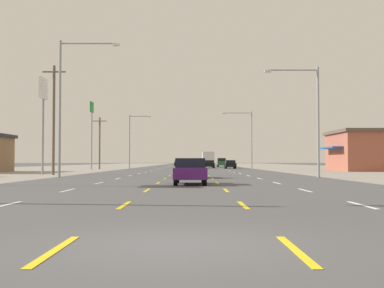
# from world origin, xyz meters

# --- Properties ---
(ground_plane) EXTENTS (572.00, 572.00, 0.00)m
(ground_plane) POSITION_xyz_m (0.00, 66.00, 0.00)
(ground_plane) COLOR #4C4C4F
(lot_apron_left) EXTENTS (28.00, 440.00, 0.01)m
(lot_apron_left) POSITION_xyz_m (-24.75, 66.00, 0.00)
(lot_apron_left) COLOR gray
(lot_apron_left) RESTS_ON ground
(lot_apron_right) EXTENTS (28.00, 440.00, 0.01)m
(lot_apron_right) POSITION_xyz_m (24.75, 66.00, 0.00)
(lot_apron_right) COLOR gray
(lot_apron_right) RESTS_ON ground
(lane_markings) EXTENTS (10.64, 227.60, 0.01)m
(lane_markings) POSITION_xyz_m (0.00, 104.50, 0.01)
(lane_markings) COLOR white
(lane_markings) RESTS_ON ground
(signal_span_wire) EXTENTS (26.22, 0.53, 9.10)m
(signal_span_wire) POSITION_xyz_m (-0.00, 8.50, 5.53)
(signal_span_wire) COLOR brown
(signal_span_wire) RESTS_ON ground
(sedan_center_turn_nearest) EXTENTS (1.80, 4.50, 1.46)m
(sedan_center_turn_nearest) POSITION_xyz_m (0.14, 20.44, 0.76)
(sedan_center_turn_nearest) COLOR #4C196B
(sedan_center_turn_nearest) RESTS_ON ground
(sedan_center_turn_near) EXTENTS (1.80, 4.50, 1.46)m
(sedan_center_turn_near) POSITION_xyz_m (0.05, 31.20, 0.76)
(sedan_center_turn_near) COLOR black
(sedan_center_turn_near) RESTS_ON ground
(sedan_far_right_mid) EXTENTS (1.80, 4.50, 1.46)m
(sedan_far_right_mid) POSITION_xyz_m (6.82, 78.87, 0.76)
(sedan_far_right_mid) COLOR black
(sedan_far_right_mid) RESTS_ON ground
(sedan_inner_right_midfar) EXTENTS (1.80, 4.50, 1.46)m
(sedan_inner_right_midfar) POSITION_xyz_m (3.46, 85.17, 0.76)
(sedan_inner_right_midfar) COLOR black
(sedan_inner_right_midfar) RESTS_ON ground
(box_truck_inner_right_far) EXTENTS (2.40, 7.20, 3.23)m
(box_truck_inner_right_far) POSITION_xyz_m (3.65, 99.16, 1.84)
(box_truck_inner_right_far) COLOR silver
(box_truck_inner_right_far) RESTS_ON ground
(suv_far_right_farther) EXTENTS (1.98, 4.90, 1.98)m
(suv_far_right_farther) POSITION_xyz_m (6.99, 107.60, 1.03)
(suv_far_right_farther) COLOR #235B2D
(suv_far_right_farther) RESTS_ON ground
(sedan_inner_left_farthest) EXTENTS (1.80, 4.50, 1.46)m
(sedan_inner_left_farthest) POSITION_xyz_m (-3.38, 121.19, 0.76)
(sedan_inner_left_farthest) COLOR black
(sedan_inner_left_farthest) RESTS_ON ground
(storefront_right_row_1) EXTENTS (12.69, 10.99, 5.34)m
(storefront_right_row_1) POSITION_xyz_m (24.71, 58.75, 2.69)
(storefront_right_row_1) COLOR #A35642
(storefront_right_row_1) RESTS_ON ground
(pole_sign_left_row_1) EXTENTS (0.24, 2.19, 9.42)m
(pole_sign_left_row_1) POSITION_xyz_m (-14.30, 41.17, 7.23)
(pole_sign_left_row_1) COLOR gray
(pole_sign_left_row_1) RESTS_ON ground
(pole_sign_left_row_2) EXTENTS (0.24, 1.89, 10.58)m
(pole_sign_left_row_2) POSITION_xyz_m (-15.49, 70.98, 7.81)
(pole_sign_left_row_2) COLOR gray
(pole_sign_left_row_2) RESTS_ON ground
(streetlight_left_row_0) EXTENTS (4.78, 0.26, 10.83)m
(streetlight_left_row_0) POSITION_xyz_m (-9.67, 31.60, 6.28)
(streetlight_left_row_0) COLOR gray
(streetlight_left_row_0) RESTS_ON ground
(streetlight_right_row_0) EXTENTS (4.31, 0.26, 8.72)m
(streetlight_right_row_0) POSITION_xyz_m (9.67, 31.60, 5.13)
(streetlight_right_row_0) COLOR gray
(streetlight_right_row_0) RESTS_ON ground
(streetlight_left_row_1) EXTENTS (3.65, 0.26, 9.00)m
(streetlight_left_row_1) POSITION_xyz_m (-9.78, 75.75, 5.20)
(streetlight_left_row_1) COLOR gray
(streetlight_left_row_1) RESTS_ON ground
(streetlight_right_row_1) EXTENTS (5.00, 0.26, 9.56)m
(streetlight_right_row_1) POSITION_xyz_m (9.58, 75.75, 5.65)
(streetlight_right_row_1) COLOR gray
(streetlight_right_row_1) RESTS_ON ground
(utility_pole_left_row_0) EXTENTS (2.20, 0.26, 10.40)m
(utility_pole_left_row_0) POSITION_xyz_m (-12.90, 39.86, 5.40)
(utility_pole_left_row_0) COLOR brown
(utility_pole_left_row_0) RESTS_ON ground
(utility_pole_left_row_1) EXTENTS (2.20, 0.26, 8.37)m
(utility_pole_left_row_1) POSITION_xyz_m (-14.68, 73.43, 4.38)
(utility_pole_left_row_1) COLOR brown
(utility_pole_left_row_1) RESTS_ON ground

